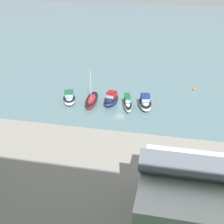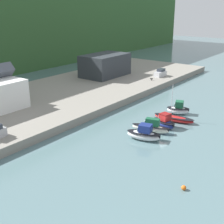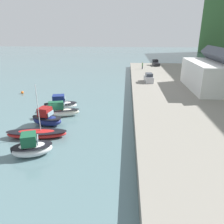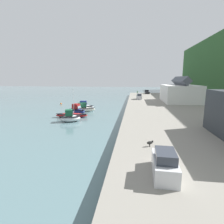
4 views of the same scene
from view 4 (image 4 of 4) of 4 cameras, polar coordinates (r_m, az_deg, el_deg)
The scene contains 14 objects.
ground_plane at distance 49.41m, azimuth -11.07°, elevation -0.24°, with size 320.00×320.00×0.00m, color slate.
quay_promenade at distance 48.49m, azimuth 22.23°, elevation -0.13°, with size 108.23×29.60×1.54m.
harbor_clubhouse at distance 63.87m, azimuth 21.26°, elevation 5.89°, with size 16.14×10.93×8.55m.
moored_boat_0 at distance 53.78m, azimuth -9.07°, elevation 1.79°, with size 3.55×6.11×2.70m.
moored_boat_1 at distance 50.42m, azimuth -9.43°, elevation 1.13°, with size 3.09×6.92×2.58m.
moored_boat_2 at distance 47.46m, azimuth -11.42°, elevation 0.54°, with size 3.24×5.03×2.74m.
moored_boat_3 at distance 43.78m, azimuth -13.01°, elevation -0.97°, with size 2.96×8.11×7.16m.
moored_boat_4 at distance 39.33m, azimuth -13.55°, elevation -1.68°, with size 3.81×5.03×2.69m.
parked_car_0 at distance 15.36m, azimuth 16.75°, elevation -16.03°, with size 4.27×1.97×2.16m.
parked_car_1 at distance 67.98m, azimuth 8.83°, elevation 4.90°, with size 4.32×2.11×2.16m.
pickup_truck_0 at distance 94.83m, azimuth 11.33°, elevation 6.39°, with size 4.87×2.34×1.90m.
person_on_quay at distance 86.73m, azimuth 8.28°, elevation 6.28°, with size 0.40×0.40×2.14m.
dog_on_quay at distance 20.98m, azimuth 12.33°, elevation -9.76°, with size 0.64×0.85×0.68m.
mooring_buoy_0 at distance 66.79m, azimuth -16.31°, elevation 2.63°, with size 0.60×0.60×0.60m.
Camera 4 is at (46.03, 15.38, 9.26)m, focal length 28.00 mm.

